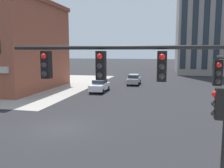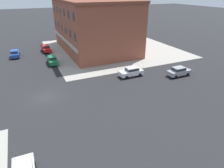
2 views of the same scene
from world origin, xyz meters
name	(u,v)px [view 1 (image 1 of 2)]	position (x,y,z in m)	size (l,w,h in m)	color
ground_plane	(60,128)	(0.00, 0.00, 0.00)	(320.00, 320.00, 0.00)	#262628
sidewalk_far_corner	(1,83)	(-20.00, 20.00, 0.00)	(32.00, 32.00, 0.02)	#A8A399
traffic_signal_main	(172,95)	(7.33, -7.64, 4.02)	(6.85, 2.09, 6.19)	black
car_main_southbound_far	(100,85)	(-1.48, 15.40, 0.92)	(1.91, 4.41, 1.68)	silver
car_cross_eastbound	(134,79)	(1.98, 23.34, 0.92)	(1.89, 4.40, 1.68)	#99999E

